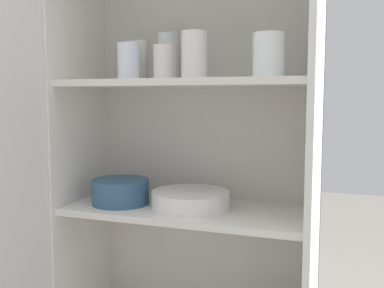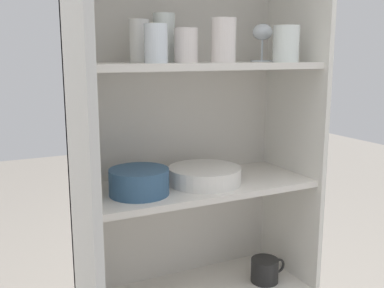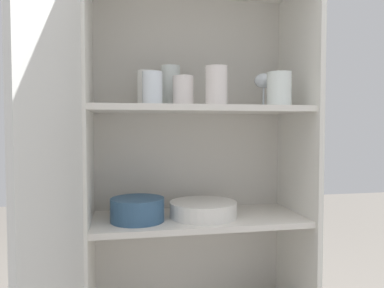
{
  "view_description": "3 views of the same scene",
  "coord_description": "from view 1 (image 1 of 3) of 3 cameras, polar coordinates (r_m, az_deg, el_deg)",
  "views": [
    {
      "loc": [
        0.47,
        -1.1,
        1.05
      ],
      "look_at": [
        0.0,
        0.19,
        0.9
      ],
      "focal_mm": 42.0,
      "sensor_mm": 36.0,
      "label": 1
    },
    {
      "loc": [
        -0.64,
        -1.1,
        1.12
      ],
      "look_at": [
        0.0,
        0.2,
        0.83
      ],
      "focal_mm": 42.0,
      "sensor_mm": 36.0,
      "label": 2
    },
    {
      "loc": [
        -0.27,
        -1.12,
        1.03
      ],
      "look_at": [
        -0.02,
        0.14,
        0.97
      ],
      "focal_mm": 35.0,
      "sensor_mm": 36.0,
      "label": 3
    }
  ],
  "objects": [
    {
      "name": "tumbler_glass_3",
      "position": [
        1.36,
        -8.05,
        10.33
      ],
      "size": [
        0.07,
        0.07,
        0.11
      ],
      "color": "white",
      "rests_on": "shelf_board_upper"
    },
    {
      "name": "cupboard_back_panel",
      "position": [
        1.52,
        1.51,
        -4.87
      ],
      "size": [
        0.76,
        0.02,
        1.52
      ],
      "primitive_type": "cube",
      "color": "silver",
      "rests_on": "ground_plane"
    },
    {
      "name": "shelf_board_upper",
      "position": [
        1.34,
        -0.65,
        7.72
      ],
      "size": [
        0.73,
        0.31,
        0.02
      ],
      "primitive_type": "cube",
      "color": "silver"
    },
    {
      "name": "wine_glass_0",
      "position": [
        1.31,
        10.17,
        11.9
      ],
      "size": [
        0.07,
        0.07,
        0.12
      ],
      "color": "white",
      "rests_on": "shelf_board_upper"
    },
    {
      "name": "tumbler_glass_5",
      "position": [
        1.27,
        0.32,
        11.22
      ],
      "size": [
        0.07,
        0.07,
        0.13
      ],
      "color": "silver",
      "rests_on": "shelf_board_upper"
    },
    {
      "name": "plate_stack_white",
      "position": [
        1.36,
        -0.18,
        -7.1
      ],
      "size": [
        0.24,
        0.24,
        0.05
      ],
      "color": "white",
      "rests_on": "shelf_board_middle"
    },
    {
      "name": "tumbler_glass_2",
      "position": [
        1.44,
        -3.03,
        10.94
      ],
      "size": [
        0.07,
        0.07,
        0.15
      ],
      "color": "white",
      "rests_on": "shelf_board_upper"
    },
    {
      "name": "mixing_bowl_large",
      "position": [
        1.44,
        -9.06,
        -5.87
      ],
      "size": [
        0.18,
        0.18,
        0.08
      ],
      "color": "#33567A",
      "rests_on": "shelf_board_middle"
    },
    {
      "name": "tumbler_glass_0",
      "position": [
        1.34,
        -3.4,
        10.29
      ],
      "size": [
        0.07,
        0.07,
        0.1
      ],
      "color": "silver",
      "rests_on": "shelf_board_upper"
    },
    {
      "name": "tumbler_glass_4",
      "position": [
        1.46,
        -6.8,
        10.42
      ],
      "size": [
        0.06,
        0.06,
        0.13
      ],
      "color": "white",
      "rests_on": "shelf_board_upper"
    },
    {
      "name": "shelf_board_middle",
      "position": [
        1.39,
        -0.63,
        -8.44
      ],
      "size": [
        0.73,
        0.31,
        0.02
      ],
      "primitive_type": "cube",
      "color": "silver"
    },
    {
      "name": "cupboard_side_right",
      "position": [
        1.29,
        15.17,
        -7.03
      ],
      "size": [
        0.02,
        0.34,
        1.52
      ],
      "primitive_type": "cube",
      "color": "white",
      "rests_on": "ground_plane"
    },
    {
      "name": "tumbler_glass_1",
      "position": [
        1.19,
        9.71,
        11.07
      ],
      "size": [
        0.08,
        0.08,
        0.11
      ],
      "color": "white",
      "rests_on": "shelf_board_upper"
    },
    {
      "name": "cupboard_side_left",
      "position": [
        1.54,
        -13.81,
        -4.92
      ],
      "size": [
        0.02,
        0.34,
        1.52
      ],
      "primitive_type": "cube",
      "color": "white",
      "rests_on": "ground_plane"
    }
  ]
}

